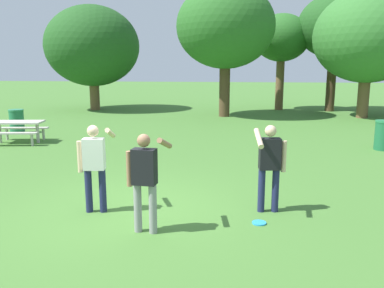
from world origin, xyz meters
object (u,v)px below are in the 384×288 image
object	(u,v)px
person_thrower	(94,162)
tree_far_right	(282,39)
person_bystander	(145,175)
frisbee	(259,223)
tree_back_left	(368,37)
trash_can_further_along	(17,121)
person_catcher	(270,162)
tree_tall_left	(92,46)
trash_can_beside_table	(384,135)
tree_slender_mid	(335,27)
picnic_table_near	(18,127)
tree_broad_center	(226,27)

from	to	relation	value
person_thrower	tree_far_right	bearing A→B (deg)	74.80
person_bystander	frisbee	distance (m)	2.17
tree_back_left	trash_can_further_along	bearing A→B (deg)	-156.30
person_catcher	tree_far_right	bearing A→B (deg)	84.32
frisbee	tree_tall_left	xyz separation A→B (m)	(-9.33, 17.08, 3.82)
person_bystander	person_thrower	bearing A→B (deg)	145.03
frisbee	tree_far_right	world-z (taller)	tree_far_right
person_thrower	person_catcher	xyz separation A→B (m)	(3.19, 0.38, 0.00)
person_thrower	trash_can_beside_table	size ratio (longest dim) A/B	1.71
trash_can_further_along	tree_far_right	size ratio (longest dim) A/B	0.17
person_catcher	tree_far_right	size ratio (longest dim) A/B	0.29
tree_tall_left	tree_back_left	world-z (taller)	tree_back_left
tree_far_right	tree_slender_mid	bearing A→B (deg)	-7.88
trash_can_beside_table	tree_far_right	xyz separation A→B (m)	(-2.28, 11.79, 3.78)
person_catcher	frisbee	distance (m)	1.14
person_thrower	picnic_table_near	bearing A→B (deg)	129.68
person_thrower	picnic_table_near	size ratio (longest dim) A/B	0.86
person_catcher	trash_can_further_along	world-z (taller)	person_catcher
person_catcher	tree_slender_mid	distance (m)	18.56
tree_slender_mid	trash_can_further_along	bearing A→B (deg)	-145.66
person_catcher	frisbee	world-z (taller)	person_catcher
trash_can_beside_table	trash_can_further_along	xyz separation A→B (m)	(-13.60, 1.63, 0.00)
tree_far_right	tree_back_left	xyz separation A→B (m)	(3.98, -3.44, -0.14)
person_catcher	tree_back_left	xyz separation A→B (m)	(5.76, 14.48, 3.16)
person_thrower	tree_tall_left	size ratio (longest dim) A/B	0.26
trash_can_further_along	tree_broad_center	distance (m)	11.16
picnic_table_near	trash_can_beside_table	world-z (taller)	trash_can_beside_table
trash_can_further_along	tree_far_right	xyz separation A→B (m)	(11.32, 10.16, 3.78)
picnic_table_near	tree_tall_left	distance (m)	11.22
trash_can_beside_table	tree_slender_mid	world-z (taller)	tree_slender_mid
person_thrower	frisbee	bearing A→B (deg)	-4.17
person_catcher	tree_broad_center	bearing A→B (deg)	95.78
person_thrower	picnic_table_near	world-z (taller)	person_thrower
trash_can_further_along	tree_broad_center	xyz separation A→B (m)	(8.10, 6.44, 4.18)
tree_far_right	picnic_table_near	bearing A→B (deg)	-129.86
trash_can_further_along	tree_tall_left	size ratio (longest dim) A/B	0.15
trash_can_beside_table	frisbee	bearing A→B (deg)	-122.26
tree_broad_center	tree_slender_mid	size ratio (longest dim) A/B	1.01
person_catcher	tree_back_left	bearing A→B (deg)	68.31
person_thrower	tree_far_right	world-z (taller)	tree_far_right
tree_slender_mid	tree_back_left	xyz separation A→B (m)	(1.02, -3.04, -0.77)
person_bystander	tree_far_right	xyz separation A→B (m)	(3.84, 19.10, 3.30)
tree_tall_left	tree_far_right	size ratio (longest dim) A/B	1.09
person_bystander	trash_can_further_along	distance (m)	11.67
tree_broad_center	tree_far_right	xyz separation A→B (m)	(3.22, 3.72, -0.39)
person_bystander	trash_can_beside_table	distance (m)	9.55
person_bystander	tree_slender_mid	size ratio (longest dim) A/B	0.24
tree_broad_center	tree_back_left	distance (m)	7.22
person_bystander	tree_broad_center	distance (m)	15.83
picnic_table_near	trash_can_further_along	bearing A→B (deg)	121.78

